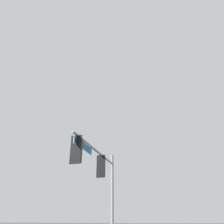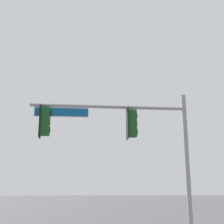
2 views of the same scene
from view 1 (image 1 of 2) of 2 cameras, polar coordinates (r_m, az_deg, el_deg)
signal_pole_near at (r=12.65m, az=-3.43°, el=-15.18°), size 6.38×0.67×5.67m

